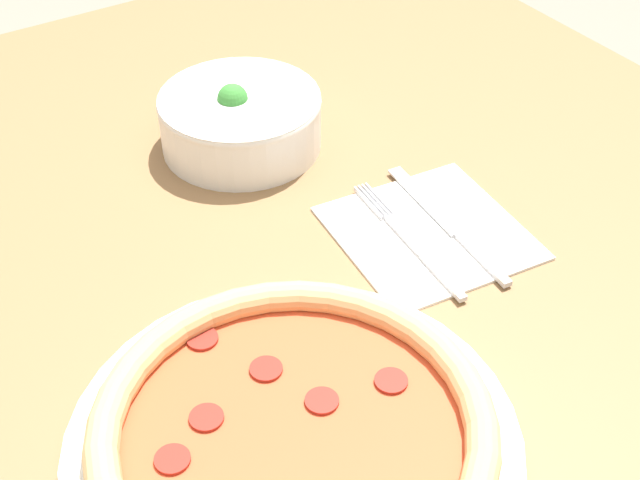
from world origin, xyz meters
TOP-DOWN VIEW (x-y plane):
  - dining_table at (0.00, 0.00)m, footprint 1.24×1.05m
  - pizza at (-0.04, -0.24)m, footprint 0.34×0.34m
  - bowl at (0.12, 0.13)m, footprint 0.17×0.17m
  - napkin at (0.20, -0.10)m, footprint 0.18×0.18m
  - fork at (0.17, -0.10)m, footprint 0.03×0.18m
  - knife at (0.22, -0.11)m, footprint 0.03×0.20m

SIDE VIEW (x-z plane):
  - dining_table at x=0.00m, z-range 0.28..1.02m
  - napkin at x=0.20m, z-range 0.75..0.75m
  - knife at x=0.22m, z-range 0.75..0.75m
  - fork at x=0.17m, z-range 0.75..0.75m
  - pizza at x=-0.04m, z-range 0.74..0.78m
  - bowl at x=0.12m, z-range 0.74..0.82m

